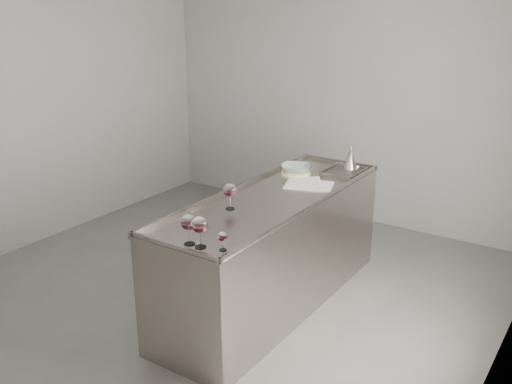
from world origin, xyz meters
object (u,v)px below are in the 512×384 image
Objects in this scene: wine_glass_small at (223,237)px; ceramic_bowl at (296,168)px; counter at (273,251)px; wine_funnel at (350,161)px; notebook at (309,185)px; wine_glass_middle at (200,225)px; wine_glass_right at (189,223)px; wine_glass_left at (230,191)px.

wine_glass_small is 0.49× the size of ceramic_bowl.
wine_funnel reaches higher than counter.
counter is 9.48× the size of ceramic_bowl.
counter is 5.31× the size of notebook.
wine_glass_middle is at bearing -163.51° from wine_glass_small.
wine_funnel is (0.12, 2.16, -0.08)m from wine_glass_right.
wine_glass_small is (0.23, 0.04, -0.06)m from wine_glass_right.
wine_glass_right is (0.04, -1.08, 0.61)m from counter.
wine_glass_small is 0.27× the size of notebook.
wine_glass_middle is 0.96× the size of wine_funnel.
wine_glass_right is (0.17, -0.67, 0.00)m from wine_glass_left.
wine_funnel is (0.16, 1.08, 0.53)m from counter.
wine_glass_small reaches higher than counter.
wine_glass_small is at bearing -75.10° from ceramic_bowl.
wine_funnel is at bearing 52.15° from ceramic_bowl.
wine_glass_left is 0.72m from wine_glass_middle.
wine_glass_right is at bearing -169.65° from wine_glass_small.
wine_glass_left is 0.79× the size of ceramic_bowl.
ceramic_bowl is (-0.30, 1.73, -0.10)m from wine_glass_middle.
wine_glass_middle is at bearing -107.34° from notebook.
wine_glass_middle reaches higher than wine_glass_right.
counter is at bearing 96.86° from wine_glass_middle.
wine_glass_left reaches higher than counter.
wine_glass_right reaches higher than wine_glass_small.
counter is 0.85m from ceramic_bowl.
wine_glass_left is 0.86m from notebook.
ceramic_bowl is at bearing 104.90° from wine_glass_small.
wine_glass_right is 2.16m from wine_funnel.
wine_funnel is at bearing 65.70° from notebook.
wine_glass_small is (0.14, 0.04, -0.06)m from wine_glass_middle.
wine_funnel is (0.29, 1.49, -0.08)m from wine_glass_left.
counter is at bearing -121.74° from notebook.
wine_glass_middle is 1.01× the size of wine_glass_right.
ceramic_bowl is (-0.05, 1.06, -0.09)m from wine_glass_left.
wine_glass_middle reaches higher than wine_glass_left.
notebook is at bearing -95.57° from wine_funnel.
notebook is (0.09, 0.41, 0.47)m from counter.
wine_glass_left is 0.75m from wine_glass_small.
wine_funnel reaches higher than wine_glass_left.
wine_glass_middle is 2.16m from wine_funnel.
wine_glass_right is 1.75m from ceramic_bowl.
counter is 1.21m from wine_funnel.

